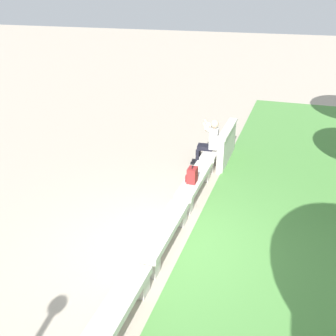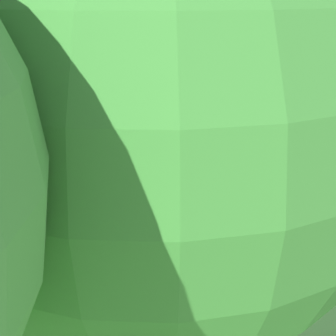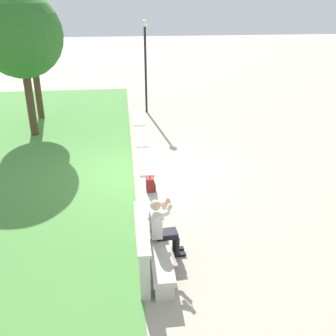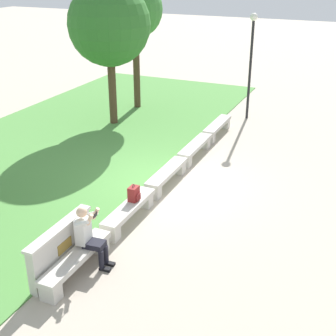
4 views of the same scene
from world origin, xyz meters
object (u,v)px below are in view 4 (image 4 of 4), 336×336
object	(u,v)px
tree_right_background	(109,25)
bench_end	(217,127)
bench_near	(129,211)
person_photographer	(89,234)
tree_far_back	(135,11)
bench_main	(76,261)
bench_mid	(167,175)
bench_far	(195,148)
lamp_post	(251,52)
backpack	(134,194)

from	to	relation	value
tree_right_background	bench_end	bearing A→B (deg)	-84.55
bench_near	person_photographer	xyz separation A→B (m)	(-1.83, -0.08, 0.43)
person_photographer	tree_far_back	world-z (taller)	tree_far_back
bench_main	tree_right_background	distance (m)	9.95
bench_mid	bench_end	distance (m)	4.42
person_photographer	bench_far	bearing A→B (deg)	0.71
bench_far	lamp_post	bearing A→B (deg)	-5.81
bench_mid	backpack	size ratio (longest dim) A/B	4.78
bench_far	backpack	world-z (taller)	backpack
bench_mid	tree_right_background	bearing A→B (deg)	44.92
bench_far	tree_right_background	bearing A→B (deg)	65.60
bench_far	tree_far_back	xyz separation A→B (m)	(4.06, 4.17, 3.60)
lamp_post	bench_mid	bearing A→B (deg)	176.09
backpack	tree_far_back	xyz separation A→B (m)	(8.22, 4.17, 3.28)
backpack	lamp_post	size ratio (longest dim) A/B	0.11
bench_main	bench_end	size ratio (longest dim) A/B	1.00
bench_near	bench_mid	size ratio (longest dim) A/B	1.00
tree_far_back	backpack	bearing A→B (deg)	-153.10
bench_near	bench_end	bearing A→B (deg)	0.00
backpack	lamp_post	bearing A→B (deg)	-3.02
bench_near	bench_far	size ratio (longest dim) A/B	1.00
bench_far	person_photographer	distance (m)	6.27
tree_far_back	lamp_post	distance (m)	4.83
person_photographer	tree_right_background	world-z (taller)	tree_right_background
bench_mid	tree_right_background	distance (m)	6.61
person_photographer	tree_right_background	size ratio (longest dim) A/B	0.26
bench_near	bench_far	xyz separation A→B (m)	(4.42, 0.00, 0.00)
bench_near	backpack	bearing A→B (deg)	-0.42
bench_end	bench_near	bearing A→B (deg)	180.00
tree_right_background	backpack	bearing A→B (deg)	-146.03
bench_mid	bench_end	world-z (taller)	same
bench_main	tree_far_back	size ratio (longest dim) A/B	0.40
bench_end	person_photographer	world-z (taller)	person_photographer
bench_near	person_photographer	size ratio (longest dim) A/B	1.55
bench_near	tree_far_back	world-z (taller)	tree_far_back
bench_near	bench_far	world-z (taller)	same
bench_mid	person_photographer	bearing A→B (deg)	-178.90
tree_far_back	person_photographer	bearing A→B (deg)	-157.63
bench_main	lamp_post	distance (m)	11.40
bench_near	bench_far	bearing A→B (deg)	0.00
bench_mid	bench_end	size ratio (longest dim) A/B	1.00
lamp_post	bench_near	bearing A→B (deg)	177.05
lamp_post	backpack	bearing A→B (deg)	176.98
bench_far	backpack	size ratio (longest dim) A/B	4.78
bench_main	tree_far_back	xyz separation A→B (m)	(10.70, 4.17, 3.60)
person_photographer	tree_right_background	bearing A→B (deg)	26.93
bench_mid	tree_right_background	world-z (taller)	tree_right_background
person_photographer	tree_right_background	xyz separation A→B (m)	(8.08, 4.10, 2.91)
bench_far	lamp_post	xyz separation A→B (m)	(4.52, -0.46, 2.29)
tree_far_back	bench_near	bearing A→B (deg)	-153.85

